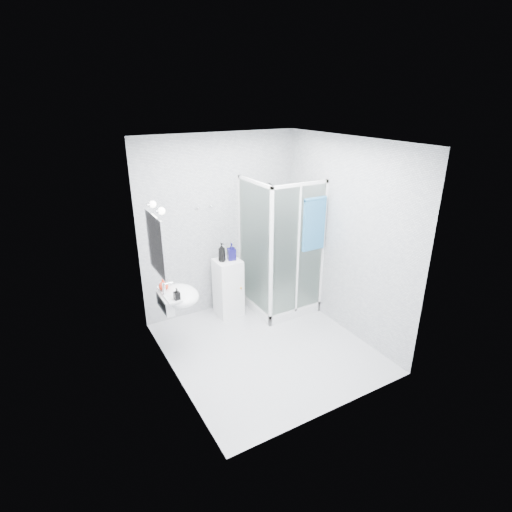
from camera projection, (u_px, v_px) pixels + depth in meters
room at (267, 255)px, 4.71m from camera, size 2.40×2.60×2.60m
shower_enclosure at (278, 283)px, 5.95m from camera, size 0.90×0.95×2.00m
wall_basin at (177, 296)px, 4.81m from camera, size 0.46×0.56×0.35m
mirror at (156, 245)px, 4.45m from camera, size 0.02×0.60×0.70m
vanity_lights at (156, 208)px, 4.32m from camera, size 0.10×0.40×0.08m
wall_hooks at (204, 207)px, 5.48m from camera, size 0.23×0.06×0.03m
storage_cabinet at (228, 287)px, 5.85m from camera, size 0.36×0.38×0.86m
hand_towel at (314, 223)px, 5.39m from camera, size 0.35×0.05×0.74m
shampoo_bottle_a at (222, 252)px, 5.61m from camera, size 0.13×0.13×0.27m
shampoo_bottle_b at (232, 251)px, 5.67m from camera, size 0.14×0.14×0.25m
soap_dispenser_orange at (163, 284)px, 4.79m from camera, size 0.15×0.15×0.15m
soap_dispenser_black at (177, 294)px, 4.57m from camera, size 0.07×0.07×0.14m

